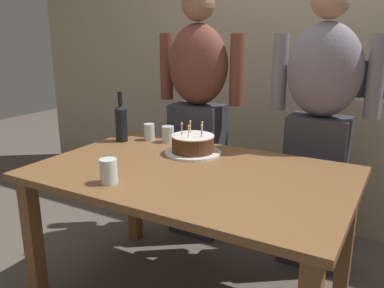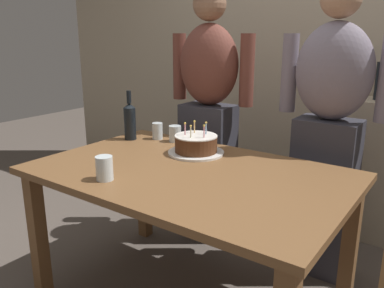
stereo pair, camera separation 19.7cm
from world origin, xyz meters
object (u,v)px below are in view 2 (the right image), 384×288
object	(u,v)px
wine_bottle	(130,120)
person_woman_cardigan	(329,128)
water_glass_near	(104,168)
birthday_cake	(196,145)
water_glass_side	(175,134)
water_glass_far	(157,131)
person_man_bearded	(208,112)

from	to	relation	value
wine_bottle	person_woman_cardigan	size ratio (longest dim) A/B	0.18
water_glass_near	wine_bottle	xyz separation A→B (m)	(-0.40, 0.58, 0.06)
wine_bottle	birthday_cake	bearing A→B (deg)	-1.43
person_woman_cardigan	water_glass_side	bearing A→B (deg)	22.36
water_glass_far	person_man_bearded	distance (m)	0.39
birthday_cake	person_woman_cardigan	xyz separation A→B (m)	(0.57, 0.47, 0.09)
water_glass_side	person_man_bearded	size ratio (longest dim) A/B	0.06
birthday_cake	wine_bottle	world-z (taller)	wine_bottle
person_woman_cardigan	water_glass_near	bearing A→B (deg)	57.07
water_glass_side	person_woman_cardigan	xyz separation A→B (m)	(0.81, 0.33, 0.08)
water_glass_near	person_man_bearded	bearing A→B (deg)	96.81
water_glass_near	water_glass_side	bearing A→B (deg)	101.69
water_glass_near	wine_bottle	distance (m)	0.71
water_glass_far	wine_bottle	world-z (taller)	wine_bottle
birthday_cake	person_man_bearded	bearing A→B (deg)	115.87
birthday_cake	person_man_bearded	world-z (taller)	person_man_bearded
water_glass_near	person_woman_cardigan	bearing A→B (deg)	57.07
water_glass_side	wine_bottle	size ratio (longest dim) A/B	0.32
birthday_cake	water_glass_far	distance (m)	0.39
birthday_cake	water_glass_far	bearing A→B (deg)	162.83
water_glass_side	person_woman_cardigan	distance (m)	0.88
birthday_cake	wine_bottle	xyz separation A→B (m)	(-0.51, 0.01, 0.07)
birthday_cake	water_glass_side	size ratio (longest dim) A/B	3.15
water_glass_near	water_glass_far	world-z (taller)	water_glass_near
water_glass_far	water_glass_near	bearing A→B (deg)	-68.41
birthday_cake	water_glass_side	distance (m)	0.28
birthday_cake	water_glass_side	bearing A→B (deg)	151.94
person_man_bearded	birthday_cake	bearing A→B (deg)	115.87
wine_bottle	person_woman_cardigan	world-z (taller)	person_woman_cardigan
birthday_cake	person_woman_cardigan	distance (m)	0.74
water_glass_near	wine_bottle	size ratio (longest dim) A/B	0.36
birthday_cake	water_glass_far	size ratio (longest dim) A/B	3.01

